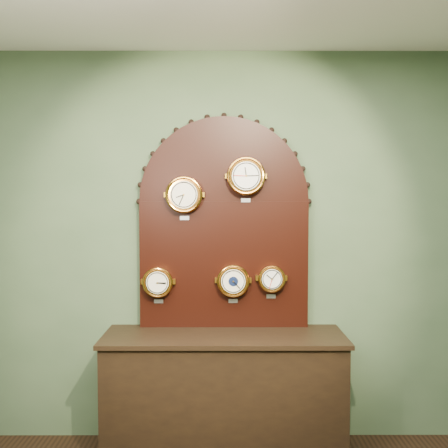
{
  "coord_description": "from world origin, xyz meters",
  "views": [
    {
      "loc": [
        -0.01,
        -1.19,
        1.77
      ],
      "look_at": [
        0.0,
        2.25,
        1.58
      ],
      "focal_mm": 40.95,
      "sensor_mm": 36.0,
      "label": 1
    }
  ],
  "objects_px": {
    "shop_counter": "(224,396)",
    "arabic_clock": "(246,176)",
    "barometer": "(233,281)",
    "hygrometer": "(158,282)",
    "tide_clock": "(272,279)",
    "display_board": "(224,216)",
    "roman_clock": "(184,195)"
  },
  "relations": [
    {
      "from": "shop_counter",
      "to": "barometer",
      "type": "bearing_deg",
      "value": 66.93
    },
    {
      "from": "barometer",
      "to": "tide_clock",
      "type": "distance_m",
      "value": 0.27
    },
    {
      "from": "arabic_clock",
      "to": "hygrometer",
      "type": "bearing_deg",
      "value": 179.88
    },
    {
      "from": "hygrometer",
      "to": "barometer",
      "type": "height_order",
      "value": "barometer"
    },
    {
      "from": "shop_counter",
      "to": "arabic_clock",
      "type": "distance_m",
      "value": 1.52
    },
    {
      "from": "shop_counter",
      "to": "barometer",
      "type": "xyz_separation_m",
      "value": [
        0.07,
        0.15,
        0.77
      ]
    },
    {
      "from": "barometer",
      "to": "tide_clock",
      "type": "bearing_deg",
      "value": 0.24
    },
    {
      "from": "shop_counter",
      "to": "hygrometer",
      "type": "bearing_deg",
      "value": 161.74
    },
    {
      "from": "arabic_clock",
      "to": "barometer",
      "type": "distance_m",
      "value": 0.74
    },
    {
      "from": "shop_counter",
      "to": "hygrometer",
      "type": "xyz_separation_m",
      "value": [
        -0.47,
        0.15,
        0.76
      ]
    },
    {
      "from": "shop_counter",
      "to": "tide_clock",
      "type": "relative_size",
      "value": 6.57
    },
    {
      "from": "arabic_clock",
      "to": "tide_clock",
      "type": "xyz_separation_m",
      "value": [
        0.18,
        0.0,
        -0.72
      ]
    },
    {
      "from": "display_board",
      "to": "barometer",
      "type": "height_order",
      "value": "display_board"
    },
    {
      "from": "display_board",
      "to": "arabic_clock",
      "type": "bearing_deg",
      "value": -23.7
    },
    {
      "from": "arabic_clock",
      "to": "tide_clock",
      "type": "height_order",
      "value": "arabic_clock"
    },
    {
      "from": "display_board",
      "to": "barometer",
      "type": "bearing_deg",
      "value": -45.67
    },
    {
      "from": "barometer",
      "to": "arabic_clock",
      "type": "bearing_deg",
      "value": -0.49
    },
    {
      "from": "display_board",
      "to": "shop_counter",
      "type": "bearing_deg",
      "value": -90.0
    },
    {
      "from": "roman_clock",
      "to": "hygrometer",
      "type": "xyz_separation_m",
      "value": [
        -0.19,
        0.0,
        -0.62
      ]
    },
    {
      "from": "display_board",
      "to": "arabic_clock",
      "type": "xyz_separation_m",
      "value": [
        0.15,
        -0.07,
        0.28
      ]
    },
    {
      "from": "display_board",
      "to": "hygrometer",
      "type": "bearing_deg",
      "value": -171.91
    },
    {
      "from": "shop_counter",
      "to": "hygrometer",
      "type": "relative_size",
      "value": 6.04
    },
    {
      "from": "shop_counter",
      "to": "arabic_clock",
      "type": "relative_size",
      "value": 5.06
    },
    {
      "from": "arabic_clock",
      "to": "barometer",
      "type": "bearing_deg",
      "value": 179.51
    },
    {
      "from": "display_board",
      "to": "barometer",
      "type": "relative_size",
      "value": 5.46
    },
    {
      "from": "display_board",
      "to": "hygrometer",
      "type": "height_order",
      "value": "display_board"
    },
    {
      "from": "display_board",
      "to": "arabic_clock",
      "type": "distance_m",
      "value": 0.33
    },
    {
      "from": "hygrometer",
      "to": "tide_clock",
      "type": "bearing_deg",
      "value": 0.04
    },
    {
      "from": "shop_counter",
      "to": "arabic_clock",
      "type": "bearing_deg",
      "value": 44.73
    },
    {
      "from": "shop_counter",
      "to": "barometer",
      "type": "distance_m",
      "value": 0.79
    },
    {
      "from": "tide_clock",
      "to": "barometer",
      "type": "bearing_deg",
      "value": -179.76
    },
    {
      "from": "tide_clock",
      "to": "hygrometer",
      "type": "bearing_deg",
      "value": -179.96
    }
  ]
}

